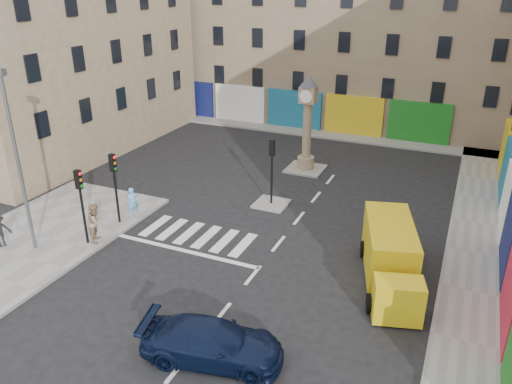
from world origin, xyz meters
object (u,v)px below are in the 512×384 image
Objects in this scene: traffic_light_left_far at (114,177)px; yellow_van at (390,256)px; navy_sedan at (212,342)px; pedestrian_blue at (133,202)px; lamp_post at (16,154)px; traffic_light_left_near at (81,195)px; clock_pillar at (307,118)px; pedestrian_tan at (96,222)px; traffic_light_island at (272,161)px.

yellow_van is (13.67, 0.46, -1.49)m from traffic_light_left_far.
navy_sedan is 11.69m from pedestrian_blue.
traffic_light_left_far is 4.77m from lamp_post.
clock_pillar is at bearing 65.45° from traffic_light_left_near.
yellow_van is 3.44× the size of pedestrian_tan.
clock_pillar is at bearing 61.06° from traffic_light_left_far.
traffic_light_island reaches higher than pedestrian_blue.
pedestrian_tan is at bearing 53.27° from traffic_light_left_near.
lamp_post is (-1.90, -1.40, 2.17)m from traffic_light_left_near.
pedestrian_blue is at bearing -142.79° from traffic_light_island.
clock_pillar reaches higher than yellow_van.
pedestrian_blue reaches higher than navy_sedan.
clock_pillar is 13.40m from yellow_van.
traffic_light_island reaches higher than pedestrian_tan.
pedestrian_blue is (0.30, 3.24, -1.67)m from traffic_light_left_near.
pedestrian_blue is (2.20, 4.64, -3.84)m from lamp_post.
traffic_light_left_near is 0.77× the size of navy_sedan.
lamp_post is at bearing -131.71° from traffic_light_island.
yellow_van reaches higher than pedestrian_tan.
navy_sedan is 2.97× the size of pedestrian_blue.
clock_pillar is at bearing 108.18° from yellow_van.
lamp_post reaches higher than clock_pillar.
clock_pillar is (0.00, 6.00, 0.96)m from traffic_light_island.
clock_pillar is 1.27× the size of navy_sedan.
traffic_light_left_near is at bearing 176.04° from yellow_van.
yellow_van is (7.37, -4.94, -1.46)m from traffic_light_island.
pedestrian_tan is at bearing 49.33° from navy_sedan.
traffic_light_left_far is at bearing 90.00° from traffic_light_left_near.
traffic_light_left_near is at bearing 120.36° from pedestrian_tan.
navy_sedan is 2.53× the size of pedestrian_tan.
traffic_light_left_far is 1.95× the size of pedestrian_tan.
traffic_light_left_near is at bearing -128.93° from traffic_light_island.
lamp_post is at bearing -174.39° from pedestrian_blue.
pedestrian_tan is (2.20, 1.80, -3.69)m from lamp_post.
lamp_post is 17.31m from clock_pillar.
traffic_light_left_far reaches higher than traffic_light_island.
lamp_post is 1.36× the size of clock_pillar.
clock_pillar is 3.22× the size of pedestrian_tan.
traffic_light_left_far reaches higher than pedestrian_tan.
traffic_light_left_far is at bearing -139.40° from traffic_light_island.
traffic_light_left_near is 1.00× the size of traffic_light_left_far.
pedestrian_blue is (-6.00, -4.56, -1.64)m from traffic_light_island.
lamp_post reaches higher than navy_sedan.
traffic_light_island is at bearing -90.00° from clock_pillar.
navy_sedan is at bearing -81.13° from clock_pillar.
traffic_light_left_far is at bearing 166.15° from yellow_van.
traffic_light_left_far is 13.05m from clock_pillar.
traffic_light_island is 0.45× the size of lamp_post.
traffic_light_island is (6.30, 5.40, -0.03)m from traffic_light_left_far.
lamp_post is (-8.20, -9.20, 2.20)m from traffic_light_island.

